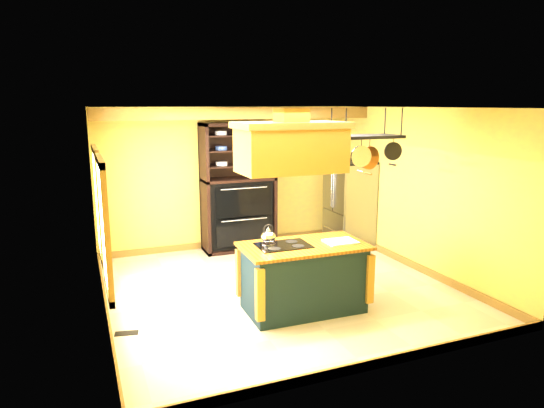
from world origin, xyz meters
TOP-DOWN VIEW (x-y plane):
  - floor at (0.00, 0.00)m, footprint 5.00×5.00m
  - ceiling at (0.00, 0.00)m, footprint 5.00×5.00m
  - wall_back at (0.00, 2.50)m, footprint 5.00×0.02m
  - wall_front at (0.00, -2.50)m, footprint 5.00×0.02m
  - wall_left at (-2.50, 0.00)m, footprint 0.02×5.00m
  - wall_right at (2.50, 0.00)m, footprint 0.02×5.00m
  - ceiling_beam at (0.00, 1.70)m, footprint 5.00×0.15m
  - window_near at (-2.47, -0.80)m, footprint 0.06×1.06m
  - window_far at (-2.47, 0.60)m, footprint 0.06×1.06m
  - kitchen_island at (0.01, -0.83)m, footprint 1.69×0.96m
  - range_hood at (-0.19, -0.83)m, footprint 1.39×0.78m
  - pot_rack at (0.91, -0.83)m, footprint 1.00×0.47m
  - refrigerator at (2.12, 1.54)m, footprint 0.72×0.84m
  - hutch at (0.09, 2.24)m, footprint 1.37×0.62m
  - floor_register at (-2.30, -0.67)m, footprint 0.30×0.17m

SIDE VIEW (x-z plane):
  - floor at x=0.00m, z-range 0.00..0.00m
  - floor_register at x=-2.30m, z-range 0.00..0.01m
  - kitchen_island at x=0.01m, z-range -0.09..1.02m
  - refrigerator at x=2.12m, z-range -0.02..1.63m
  - hutch at x=0.09m, z-range -0.28..2.13m
  - wall_back at x=0.00m, z-range 0.00..2.70m
  - wall_front at x=0.00m, z-range 0.00..2.70m
  - wall_left at x=-2.50m, z-range 0.00..2.70m
  - wall_right at x=2.50m, z-range 0.00..2.70m
  - window_near at x=-2.47m, z-range 0.62..2.18m
  - window_far at x=-2.47m, z-range 0.62..2.18m
  - pot_rack at x=0.91m, z-range 1.81..2.65m
  - range_hood at x=-0.19m, z-range 1.84..2.64m
  - ceiling_beam at x=0.00m, z-range 2.49..2.69m
  - ceiling at x=0.00m, z-range 2.70..2.70m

